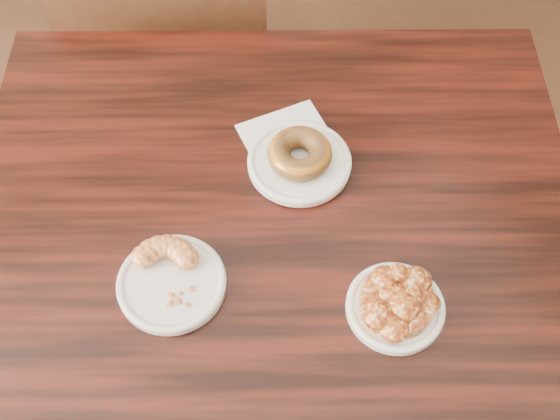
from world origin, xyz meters
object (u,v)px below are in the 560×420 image
object	(u,v)px
chair_far	(174,31)
cruller_fragment	(170,276)
apple_fritter	(397,300)
glazed_donut	(300,153)
cafe_table	(275,348)

from	to	relation	value
chair_far	cruller_fragment	xyz separation A→B (m)	(-0.15, -0.86, 0.33)
apple_fritter	cruller_fragment	world-z (taller)	apple_fritter
apple_fritter	glazed_donut	bearing A→B (deg)	100.21
chair_far	cruller_fragment	size ratio (longest dim) A/B	7.48
cafe_table	cruller_fragment	distance (m)	0.43
chair_far	cruller_fragment	bearing A→B (deg)	93.46
cruller_fragment	chair_far	bearing A→B (deg)	79.78
cruller_fragment	apple_fritter	bearing A→B (deg)	-23.97
cafe_table	chair_far	bearing A→B (deg)	107.14
chair_far	cruller_fragment	world-z (taller)	chair_far
cafe_table	glazed_donut	xyz separation A→B (m)	(0.09, 0.15, 0.41)
chair_far	apple_fritter	size ratio (longest dim) A/B	6.12
chair_far	glazed_donut	size ratio (longest dim) A/B	8.58
glazed_donut	apple_fritter	bearing A→B (deg)	-79.79
chair_far	apple_fritter	bearing A→B (deg)	112.00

